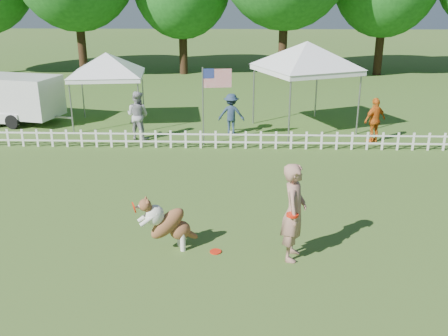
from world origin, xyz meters
The scene contains 12 objects.
ground centered at (0.00, 0.00, 0.00)m, with size 120.00×120.00×0.00m, color #325E1D.
picket_fence centered at (0.00, 7.00, 0.30)m, with size 22.00×0.08×0.60m, color silver, non-canonical shape.
handler centered at (1.61, -0.12, 0.98)m, with size 0.71×0.47×1.96m, color #A17261.
dog centered at (-0.85, 0.07, 0.61)m, with size 1.18×0.39×1.21m, color brown, non-canonical shape.
frisbee_on_turf centered at (0.09, 0.03, 0.01)m, with size 0.24×0.24×0.02m, color red.
canopy_tent_left centered at (-4.50, 9.97, 1.36)m, with size 2.63×2.63×2.72m, color white, non-canonical shape.
canopy_tent_right centered at (2.95, 9.61, 1.59)m, with size 3.08×3.08×3.18m, color white, non-canonical shape.
cargo_trailer centered at (-8.29, 10.17, 0.94)m, with size 4.28×1.88×1.88m, color silver, non-canonical shape.
flag_pole centered at (-0.68, 7.34, 1.32)m, with size 1.01×0.11×2.64m, color gray, non-canonical shape.
spectator_a centered at (-3.02, 8.03, 0.85)m, with size 0.83×0.65×1.70m, color #A4A3A8.
spectator_b centered at (0.24, 8.84, 0.74)m, with size 0.95×0.55×1.48m, color #23334B.
spectator_c centered at (5.18, 7.93, 0.78)m, with size 0.91×0.38×1.55m, color orange.
Camera 1 is at (0.55, -8.87, 5.01)m, focal length 40.00 mm.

